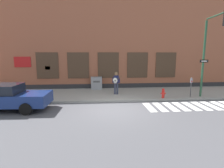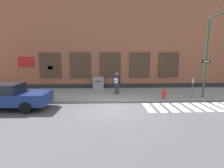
{
  "view_description": "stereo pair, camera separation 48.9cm",
  "coord_description": "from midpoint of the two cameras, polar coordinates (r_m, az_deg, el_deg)",
  "views": [
    {
      "loc": [
        -1.0,
        -9.82,
        3.24
      ],
      "look_at": [
        -0.01,
        1.92,
        1.22
      ],
      "focal_mm": 28.0,
      "sensor_mm": 36.0,
      "label": 1
    },
    {
      "loc": [
        -0.51,
        -9.85,
        3.24
      ],
      "look_at": [
        -0.01,
        1.92,
        1.22
      ],
      "focal_mm": 28.0,
      "sensor_mm": 36.0,
      "label": 2
    }
  ],
  "objects": [
    {
      "name": "ground_plane",
      "position": [
        10.38,
        -0.42,
        -8.45
      ],
      "size": [
        160.0,
        160.0,
        0.0
      ],
      "primitive_type": "plane",
      "color": "#4C4C51"
    },
    {
      "name": "crosswalk",
      "position": [
        12.04,
        23.35,
        -6.67
      ],
      "size": [
        5.78,
        1.9,
        0.01
      ],
      "color": "silver",
      "rests_on": "ground"
    },
    {
      "name": "busker",
      "position": [
        13.45,
        0.28,
        0.73
      ],
      "size": [
        0.71,
        0.56,
        1.73
      ],
      "color": "#33384C",
      "rests_on": "sidewalk"
    },
    {
      "name": "traffic_light",
      "position": [
        13.33,
        28.89,
        11.57
      ],
      "size": [
        0.65,
        2.52,
        5.57
      ],
      "color": "#234C33",
      "rests_on": "sidewalk"
    },
    {
      "name": "building_backdrop",
      "position": [
        17.9,
        -2.46,
        12.96
      ],
      "size": [
        28.0,
        4.06,
        8.52
      ],
      "color": "#99563D",
      "rests_on": "ground"
    },
    {
      "name": "fire_hydrant",
      "position": [
        12.89,
        15.33,
        -2.91
      ],
      "size": [
        0.38,
        0.2,
        0.7
      ],
      "color": "red",
      "rests_on": "sidewalk"
    },
    {
      "name": "sidewalk",
      "position": [
        14.04,
        -1.62,
        -3.3
      ],
      "size": [
        28.0,
        4.41,
        0.15
      ],
      "color": "gray",
      "rests_on": "ground"
    },
    {
      "name": "parking_meter",
      "position": [
        13.68,
        23.5,
        -0.1
      ],
      "size": [
        0.13,
        0.11,
        1.44
      ],
      "color": "#47474C",
      "rests_on": "sidewalk"
    },
    {
      "name": "utility_box",
      "position": [
        15.62,
        -5.97,
        0.32
      ],
      "size": [
        0.97,
        0.52,
        1.1
      ],
      "color": "gray",
      "rests_on": "sidewalk"
    },
    {
      "name": "red_car",
      "position": [
        11.93,
        -31.97,
        -3.71
      ],
      "size": [
        4.67,
        2.11,
        1.53
      ],
      "color": "navy",
      "rests_on": "ground"
    }
  ]
}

